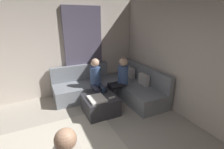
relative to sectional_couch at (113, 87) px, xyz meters
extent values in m
cube|color=beige|center=(2.08, 1.06, 1.07)|extent=(6.00, 0.12, 2.70)
cube|color=beige|center=(-0.86, -1.88, 1.07)|extent=(0.12, 6.00, 2.70)
cube|color=#595166|center=(-0.76, -0.58, 0.97)|extent=(0.06, 1.10, 2.50)
cube|color=gray|center=(0.30, 0.53, -0.07)|extent=(2.10, 0.85, 0.42)
cube|color=gray|center=(0.30, 0.88, 0.36)|extent=(2.10, 0.14, 0.45)
cube|color=gray|center=(-0.32, -0.75, -0.07)|extent=(0.85, 1.70, 0.42)
cube|color=gray|center=(-0.68, -0.75, 0.36)|extent=(0.14, 1.70, 0.45)
cube|color=silver|center=(-0.20, 0.70, 0.26)|extent=(0.36, 0.12, 0.36)
cube|color=silver|center=(0.50, 0.70, 0.26)|extent=(0.36, 0.12, 0.36)
cube|color=#333338|center=(0.65, -0.66, -0.07)|extent=(0.76, 0.76, 0.42)
cube|color=white|center=(0.75, -0.78, 0.16)|extent=(0.44, 0.36, 0.04)
cylinder|color=#334C72|center=(0.43, -0.48, 0.19)|extent=(0.08, 0.08, 0.10)
cube|color=white|center=(0.83, -0.44, 0.15)|extent=(0.05, 0.15, 0.02)
cylinder|color=black|center=(0.40, -0.25, -0.07)|extent=(0.12, 0.12, 0.42)
cylinder|color=black|center=(0.22, -0.25, -0.07)|extent=(0.12, 0.12, 0.42)
cylinder|color=black|center=(0.40, -0.05, 0.20)|extent=(0.12, 0.40, 0.12)
cylinder|color=black|center=(0.22, -0.05, 0.20)|extent=(0.12, 0.40, 0.12)
cylinder|color=#3F598C|center=(0.31, 0.15, 0.45)|extent=(0.28, 0.28, 0.50)
sphere|color=#D8AD8C|center=(0.31, 0.15, 0.81)|extent=(0.22, 0.22, 0.22)
cylinder|color=#2D3347|center=(0.45, -0.45, -0.07)|extent=(0.12, 0.12, 0.42)
cylinder|color=#2D3347|center=(0.45, -0.63, -0.07)|extent=(0.12, 0.12, 0.42)
cylinder|color=#2D3347|center=(0.25, -0.45, 0.20)|extent=(0.40, 0.12, 0.12)
cylinder|color=#2D3347|center=(0.25, -0.63, 0.20)|extent=(0.40, 0.12, 0.12)
cylinder|color=#3F598C|center=(0.05, -0.54, 0.45)|extent=(0.28, 0.28, 0.50)
sphere|color=#D8AD8C|center=(0.05, -0.54, 0.81)|extent=(0.22, 0.22, 0.22)
sphere|color=tan|center=(2.53, -1.77, 0.79)|extent=(0.22, 0.22, 0.22)
camera|label=1|loc=(3.89, -1.93, 1.90)|focal=26.24mm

